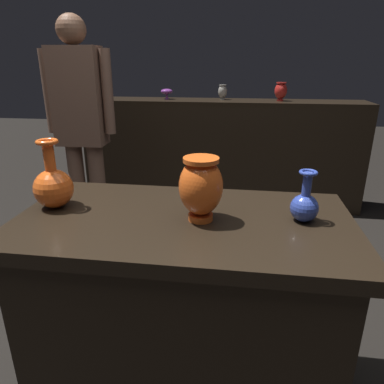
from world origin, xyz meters
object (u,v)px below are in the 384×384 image
(shelf_vase_left, at_px, (167,92))
(shelf_vase_center, at_px, (223,92))
(vase_centerpiece, at_px, (201,187))
(vase_tall_behind, at_px, (53,186))
(vase_left_accent, at_px, (305,205))
(visitor_near_left, at_px, (81,122))
(shelf_vase_right, at_px, (281,91))

(shelf_vase_left, xyz_separation_m, shelf_vase_center, (0.52, 0.03, 0.00))
(vase_centerpiece, relative_size, vase_tall_behind, 0.86)
(vase_left_accent, xyz_separation_m, visitor_near_left, (-1.30, 1.09, 0.08))
(shelf_vase_right, bearing_deg, vase_left_accent, -92.69)
(vase_centerpiece, relative_size, visitor_near_left, 0.14)
(shelf_vase_right, height_order, shelf_vase_center, shelf_vase_right)
(vase_tall_behind, xyz_separation_m, visitor_near_left, (-0.38, 1.09, 0.06))
(vase_centerpiece, height_order, shelf_vase_right, shelf_vase_right)
(visitor_near_left, bearing_deg, shelf_vase_center, -129.48)
(shelf_vase_left, distance_m, shelf_vase_right, 1.04)
(vase_centerpiece, relative_size, shelf_vase_right, 1.40)
(vase_left_accent, distance_m, shelf_vase_right, 2.19)
(vase_centerpiece, distance_m, shelf_vase_right, 2.27)
(vase_centerpiece, bearing_deg, shelf_vase_right, 78.32)
(vase_left_accent, distance_m, shelf_vase_left, 2.39)
(vase_centerpiece, height_order, shelf_vase_center, shelf_vase_center)
(shelf_vase_right, distance_m, visitor_near_left, 1.77)
(vase_tall_behind, height_order, shelf_vase_right, shelf_vase_right)
(vase_centerpiece, relative_size, shelf_vase_left, 2.04)
(shelf_vase_center, height_order, visitor_near_left, visitor_near_left)
(vase_centerpiece, relative_size, shelf_vase_center, 1.69)
(shelf_vase_left, height_order, shelf_vase_center, shelf_vase_center)
(vase_tall_behind, bearing_deg, visitor_near_left, 109.14)
(visitor_near_left, bearing_deg, shelf_vase_right, -143.85)
(shelf_vase_right, bearing_deg, vase_tall_behind, -115.15)
(vase_left_accent, bearing_deg, vase_centerpiece, -173.55)
(vase_tall_behind, bearing_deg, shelf_vase_left, 90.51)
(visitor_near_left, bearing_deg, shelf_vase_left, -109.74)
(vase_centerpiece, xyz_separation_m, vase_tall_behind, (-0.56, 0.04, -0.04))
(vase_left_accent, relative_size, visitor_near_left, 0.11)
(shelf_vase_center, bearing_deg, shelf_vase_left, -176.21)
(vase_left_accent, relative_size, shelf_vase_center, 1.37)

